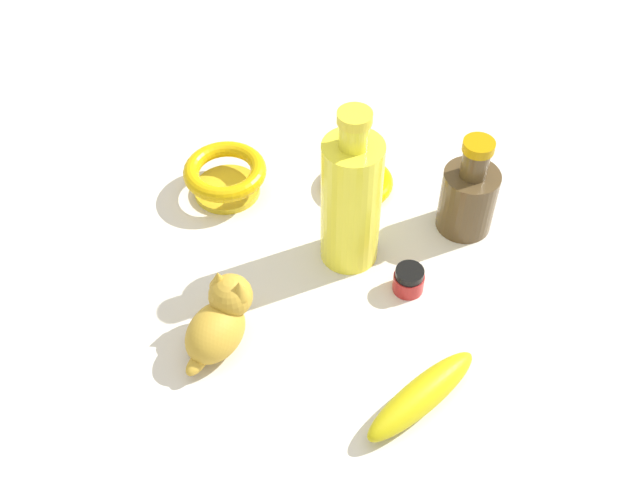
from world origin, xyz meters
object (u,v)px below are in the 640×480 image
object	(u,v)px
bowl	(225,175)
bangle	(357,182)
bottle_tall	(351,200)
bottle_short	(468,195)
cat_figurine	(220,320)
banana	(422,395)
nail_polish_jar	(409,280)

from	to	relation	value
bowl	bangle	bearing A→B (deg)	-68.59
bottle_tall	bottle_short	bearing A→B (deg)	-52.72
cat_figurine	bangle	world-z (taller)	cat_figurine
bangle	bowl	bearing A→B (deg)	111.41
banana	bowl	size ratio (longest dim) A/B	1.40
bowl	nail_polish_jar	bearing A→B (deg)	-107.32
bottle_tall	cat_figurine	bearing A→B (deg)	150.60
banana	bangle	size ratio (longest dim) A/B	1.56
bangle	bottle_tall	xyz separation A→B (m)	(-0.13, -0.03, 0.10)
bangle	bottle_short	size ratio (longest dim) A/B	0.71
banana	bottle_short	distance (m)	0.31
banana	bangle	xyz separation A→B (m)	(0.33, 0.18, -0.01)
banana	bottle_short	bearing A→B (deg)	32.09
cat_figurine	bangle	xyz separation A→B (m)	(0.32, -0.08, -0.03)
banana	bottle_tall	size ratio (longest dim) A/B	0.70
bowl	bangle	xyz separation A→B (m)	(0.07, -0.18, -0.02)
banana	bottle_short	xyz separation A→B (m)	(0.31, 0.01, 0.04)
bowl	bottle_short	size ratio (longest dim) A/B	0.79
nail_polish_jar	bottle_tall	world-z (taller)	bottle_tall
bowl	banana	bearing A→B (deg)	-125.74
bottle_tall	banana	bearing A→B (deg)	-143.09
bottle_short	bowl	bearing A→B (deg)	97.57
bottle_tall	bowl	bearing A→B (deg)	74.12
nail_polish_jar	bottle_short	xyz separation A→B (m)	(0.14, -0.05, 0.04)
cat_figurine	bowl	world-z (taller)	cat_figurine
bangle	nail_polish_jar	bearing A→B (deg)	-143.84
nail_polish_jar	banana	size ratio (longest dim) A/B	0.24
cat_figurine	banana	size ratio (longest dim) A/B	0.74
nail_polish_jar	bangle	size ratio (longest dim) A/B	0.38
cat_figurine	bangle	bearing A→B (deg)	-13.81
bangle	bottle_tall	world-z (taller)	bottle_tall
nail_polish_jar	banana	bearing A→B (deg)	-161.06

